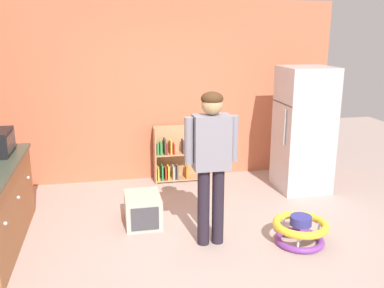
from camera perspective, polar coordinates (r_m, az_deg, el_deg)
name	(u,v)px	position (r m, az deg, el deg)	size (l,w,h in m)	color
ground_plane	(201,246)	(4.74, 1.15, -13.50)	(12.00, 12.00, 0.00)	#B0998F
back_wall	(168,92)	(6.52, -3.31, 6.97)	(5.20, 0.06, 2.70)	#C56847
refrigerator	(304,130)	(6.27, 14.76, 1.89)	(0.73, 0.68, 1.78)	#B7BABF
bookshelf	(177,157)	(6.57, -2.07, -1.78)	(0.80, 0.28, 0.85)	tan
standing_person	(211,154)	(4.42, 2.62, -1.37)	(0.57, 0.23, 1.67)	#251E29
baby_walker	(300,230)	(4.87, 14.32, -11.11)	(0.60, 0.60, 0.32)	purple
pet_carrier	(143,209)	(5.19, -6.61, -8.73)	(0.42, 0.55, 0.36)	beige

